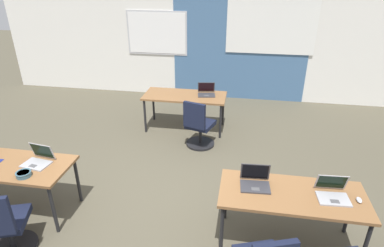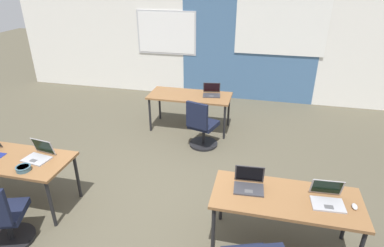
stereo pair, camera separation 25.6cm
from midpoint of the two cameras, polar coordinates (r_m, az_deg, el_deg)
The scene contains 13 objects.
ground_plane at distance 4.81m, azimuth -5.09°, elevation -12.24°, with size 24.00×24.00×0.00m.
back_wall_assembly at distance 8.02m, azimuth 4.22°, elevation 14.60°, with size 10.00×0.27×2.80m.
desk_near_left at distance 4.82m, azimuth -28.09°, elevation -6.01°, with size 1.60×0.70×0.72m.
desk_near_right at distance 3.79m, azimuth 18.14°, elevation -13.00°, with size 1.60×0.70×0.72m.
desk_far_center at distance 6.35m, azimuth 0.79°, elevation 4.56°, with size 1.60×0.70×0.72m.
laptop_near_right_inner at distance 3.76m, azimuth 11.99°, elevation -10.39°, with size 0.35×0.29×0.24m.
laptop_near_left_inner at distance 4.59m, azimuth -24.03°, elevation -5.08°, with size 0.37×0.33×0.23m.
chair_near_left_inner at distance 4.31m, azimuth -28.99°, elevation -14.76°, with size 0.56×0.61×0.92m.
laptop_far_right at distance 6.32m, azimuth 4.64°, elevation 5.45°, with size 0.38×0.35×0.23m.
chair_far_right at distance 5.77m, azimuth 3.02°, elevation -0.82°, with size 0.55×0.60×0.92m.
laptop_near_right_end at distance 3.81m, azimuth 24.65°, elevation -11.95°, with size 0.35×0.32×0.23m.
mouse_near_right_end at distance 3.88m, azimuth 28.56°, elevation -12.80°, with size 0.06×0.10×0.03m.
snack_bowl at distance 4.41m, azimuth -26.22°, elevation -7.11°, with size 0.18×0.18×0.06m.
Camera 2 is at (1.40, -3.55, 2.95)m, focal length 30.17 mm.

